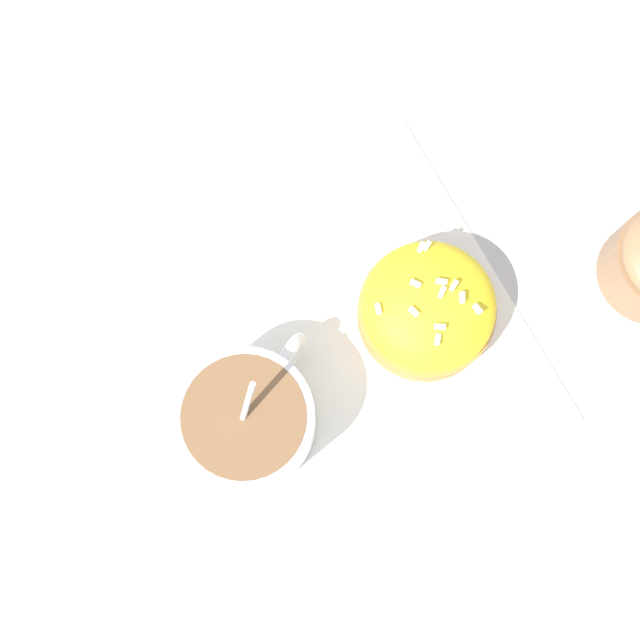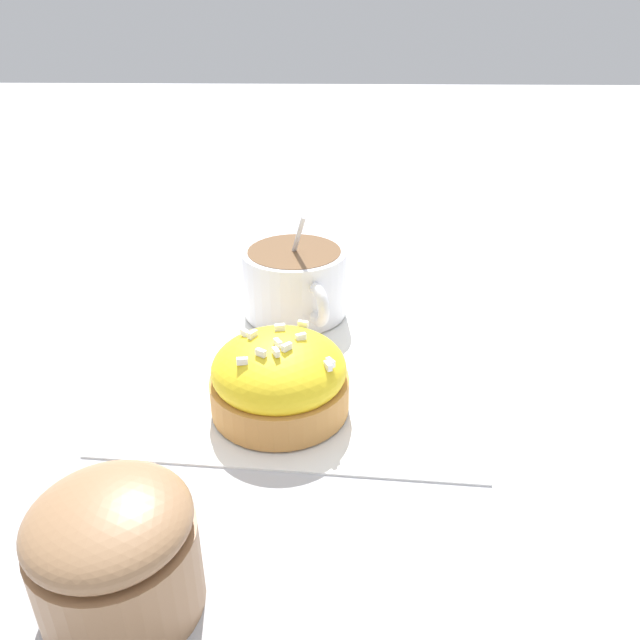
# 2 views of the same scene
# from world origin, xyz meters

# --- Properties ---
(ground_plane) EXTENTS (3.00, 3.00, 0.00)m
(ground_plane) POSITION_xyz_m (0.00, 0.00, 0.00)
(ground_plane) COLOR #B2B2B7
(paper_napkin) EXTENTS (0.28, 0.27, 0.00)m
(paper_napkin) POSITION_xyz_m (0.00, 0.00, 0.00)
(paper_napkin) COLOR white
(paper_napkin) RESTS_ON ground_plane
(coffee_cup) EXTENTS (0.11, 0.09, 0.09)m
(coffee_cup) POSITION_xyz_m (-0.07, -0.01, 0.03)
(coffee_cup) COLOR white
(coffee_cup) RESTS_ON paper_napkin
(frosted_pastry) EXTENTS (0.09, 0.09, 0.06)m
(frosted_pastry) POSITION_xyz_m (0.07, -0.01, 0.03)
(frosted_pastry) COLOR #C18442
(frosted_pastry) RESTS_ON paper_napkin
(sugar_bowl) EXTENTS (0.08, 0.08, 0.07)m
(sugar_bowl) POSITION_xyz_m (0.22, -0.08, 0.03)
(sugar_bowl) COLOR #99704C
(sugar_bowl) RESTS_ON ground_plane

